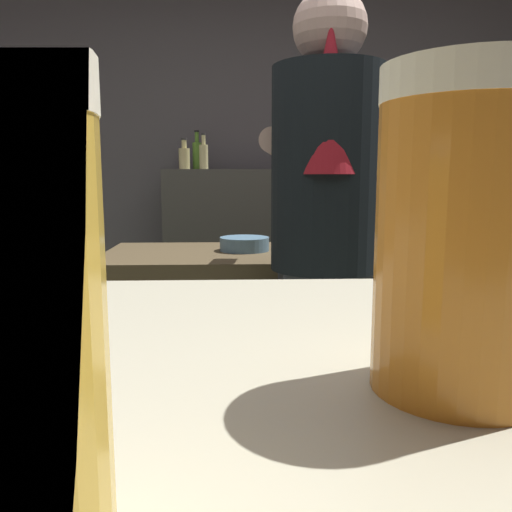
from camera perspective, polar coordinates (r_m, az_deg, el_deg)
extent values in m
cube|color=#4D4A4C|center=(3.51, 0.69, 11.19)|extent=(5.20, 0.10, 2.70)
cube|color=#4A3D28|center=(2.24, 11.84, -10.99)|extent=(2.10, 0.60, 0.90)
cube|color=#3F3E39|center=(3.27, -1.63, -1.44)|extent=(0.93, 0.36, 1.24)
cube|color=#35363F|center=(1.78, 7.29, -16.06)|extent=(0.28, 0.20, 0.91)
cylinder|color=black|center=(1.61, 7.82, 9.31)|extent=(0.34, 0.34, 0.61)
sphere|color=#C7A594|center=(1.67, 8.14, 23.66)|extent=(0.22, 0.22, 0.22)
cone|color=maroon|center=(1.53, 8.13, 16.90)|extent=(0.18, 0.18, 0.43)
cylinder|color=#C7A594|center=(1.78, 2.08, 12.32)|extent=(0.12, 0.33, 0.08)
cylinder|color=#C7A594|center=(1.79, 13.25, 12.07)|extent=(0.12, 0.33, 0.08)
cylinder|color=slate|center=(2.09, -1.28, 1.34)|extent=(0.20, 0.20, 0.05)
cube|color=silver|center=(2.09, 13.30, 0.47)|extent=(0.24, 0.11, 0.01)
cylinder|color=#C77926|center=(0.27, 21.80, 0.43)|extent=(0.08, 0.08, 0.14)
cylinder|color=silver|center=(0.27, 22.78, 17.08)|extent=(0.08, 0.08, 0.02)
cylinder|color=#CEC584|center=(3.13, -5.78, 10.79)|extent=(0.05, 0.05, 0.14)
cylinder|color=#CEC584|center=(3.14, -5.81, 12.60)|extent=(0.02, 0.02, 0.06)
cylinder|color=#333333|center=(3.14, -5.82, 13.19)|extent=(0.03, 0.03, 0.01)
cylinder|color=#CEC27D|center=(3.21, -7.90, 10.54)|extent=(0.07, 0.07, 0.13)
cylinder|color=#CEC27D|center=(3.22, -7.93, 12.10)|extent=(0.03, 0.03, 0.05)
cylinder|color=#333333|center=(3.22, -7.94, 12.64)|extent=(0.03, 0.03, 0.01)
cylinder|color=#4D7D29|center=(3.27, -6.50, 10.87)|extent=(0.06, 0.06, 0.16)
cylinder|color=#4D7D29|center=(3.28, -6.54, 12.85)|extent=(0.03, 0.03, 0.06)
cylinder|color=black|center=(3.28, -6.55, 13.49)|extent=(0.03, 0.03, 0.01)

